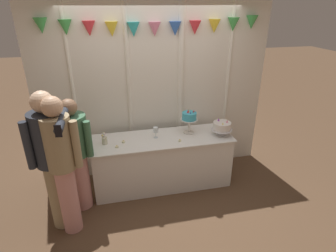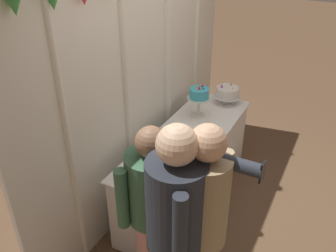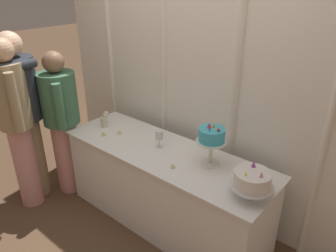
{
  "view_description": "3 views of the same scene",
  "coord_description": "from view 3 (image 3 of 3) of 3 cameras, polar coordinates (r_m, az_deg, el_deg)",
  "views": [
    {
      "loc": [
        -0.69,
        -3.33,
        2.54
      ],
      "look_at": [
        0.11,
        0.2,
        0.9
      ],
      "focal_mm": 29.44,
      "sensor_mm": 36.0,
      "label": 1
    },
    {
      "loc": [
        -2.79,
        -1.13,
        2.63
      ],
      "look_at": [
        -0.18,
        0.24,
        0.93
      ],
      "focal_mm": 38.37,
      "sensor_mm": 36.0,
      "label": 2
    },
    {
      "loc": [
        1.62,
        -1.77,
        2.19
      ],
      "look_at": [
        0.05,
        0.09,
        1.04
      ],
      "focal_mm": 34.82,
      "sensor_mm": 36.0,
      "label": 3
    }
  ],
  "objects": [
    {
      "name": "ground_plane",
      "position": [
        3.25,
        -1.83,
        -17.05
      ],
      "size": [
        24.0,
        24.0,
        0.0
      ],
      "primitive_type": "plane",
      "color": "brown"
    },
    {
      "name": "draped_curtain",
      "position": [
        2.93,
        5.45,
        10.49
      ],
      "size": [
        3.46,
        0.17,
        2.66
      ],
      "color": "white",
      "rests_on": "ground_plane"
    },
    {
      "name": "cake_table",
      "position": [
        3.06,
        -0.67,
        -10.73
      ],
      "size": [
        2.01,
        0.66,
        0.77
      ],
      "color": "white",
      "rests_on": "ground_plane"
    },
    {
      "name": "cake_display_nearleft",
      "position": [
        2.57,
        7.65,
        -1.98
      ],
      "size": [
        0.25,
        0.25,
        0.37
      ],
      "color": "silver",
      "rests_on": "cake_table"
    },
    {
      "name": "cake_display_nearright",
      "position": [
        2.32,
        14.5,
        -9.14
      ],
      "size": [
        0.3,
        0.3,
        0.24
      ],
      "color": "silver",
      "rests_on": "cake_table"
    },
    {
      "name": "wine_glass",
      "position": [
        2.86,
        -1.55,
        -1.62
      ],
      "size": [
        0.07,
        0.07,
        0.16
      ],
      "color": "silver",
      "rests_on": "cake_table"
    },
    {
      "name": "flower_vase",
      "position": [
        3.34,
        -11.03,
        1.12
      ],
      "size": [
        0.07,
        0.1,
        0.16
      ],
      "color": "beige",
      "rests_on": "cake_table"
    },
    {
      "name": "tealight_far_left",
      "position": [
        3.17,
        -11.2,
        -1.49
      ],
      "size": [
        0.05,
        0.05,
        0.03
      ],
      "color": "beige",
      "rests_on": "cake_table"
    },
    {
      "name": "tealight_near_left",
      "position": [
        3.17,
        -8.46,
        -1.23
      ],
      "size": [
        0.05,
        0.05,
        0.04
      ],
      "color": "beige",
      "rests_on": "cake_table"
    },
    {
      "name": "tealight_near_right",
      "position": [
        2.62,
        0.84,
        -7.1
      ],
      "size": [
        0.04,
        0.04,
        0.03
      ],
      "color": "beige",
      "rests_on": "cake_table"
    },
    {
      "name": "guest_man_pink_jacket",
      "position": [
        3.49,
        -18.06,
        1.0
      ],
      "size": [
        0.5,
        0.5,
        1.53
      ],
      "color": "#D6938E",
      "rests_on": "ground_plane"
    },
    {
      "name": "guest_girl_blue_dress",
      "position": [
        3.49,
        -24.16,
        2.2
      ],
      "size": [
        0.5,
        0.68,
        1.72
      ],
      "color": "#9E8966",
      "rests_on": "ground_plane"
    },
    {
      "name": "guest_man_dark_suit",
      "position": [
        3.35,
        -25.06,
        1.09
      ],
      "size": [
        0.45,
        0.38,
        1.7
      ],
      "color": "#D6938E",
      "rests_on": "ground_plane"
    }
  ]
}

